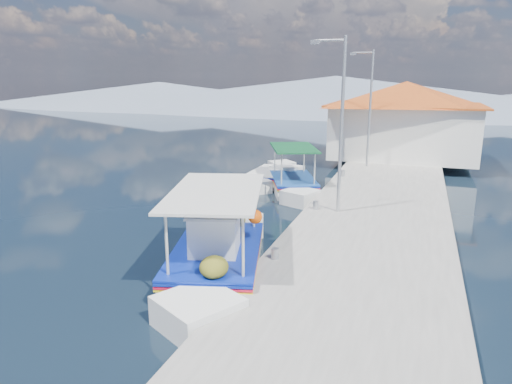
% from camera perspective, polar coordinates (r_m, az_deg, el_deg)
% --- Properties ---
extents(ground, '(160.00, 160.00, 0.00)m').
position_cam_1_polar(ground, '(16.53, -7.24, -4.37)').
color(ground, black).
rests_on(ground, ground).
extents(quay, '(5.00, 44.00, 0.50)m').
position_cam_1_polar(quay, '(20.61, 15.44, -0.33)').
color(quay, '#A19D97').
rests_on(quay, ground).
extents(bollards, '(0.20, 17.20, 0.30)m').
position_cam_1_polar(bollards, '(20.03, 9.36, 0.77)').
color(bollards, '#A5A8AD').
rests_on(bollards, quay).
extents(main_caique, '(3.64, 7.51, 2.57)m').
position_cam_1_polar(main_caique, '(12.69, -4.58, -7.74)').
color(main_caique, white).
rests_on(main_caique, ground).
extents(caique_green_canopy, '(3.36, 5.68, 2.31)m').
position_cam_1_polar(caique_green_canopy, '(21.50, 4.71, 0.99)').
color(caique_green_canopy, white).
rests_on(caique_green_canopy, ground).
extents(caique_blue_hull, '(1.68, 5.51, 0.98)m').
position_cam_1_polar(caique_blue_hull, '(23.12, 1.77, 1.76)').
color(caique_blue_hull, white).
rests_on(caique_blue_hull, ground).
extents(harbor_building, '(10.49, 10.49, 4.40)m').
position_cam_1_polar(harbor_building, '(29.09, 17.75, 8.66)').
color(harbor_building, white).
rests_on(harbor_building, quay).
extents(lamp_post_near, '(1.21, 0.14, 6.00)m').
position_cam_1_polar(lamp_post_near, '(16.24, 10.20, 9.10)').
color(lamp_post_near, '#A5A8AD').
rests_on(lamp_post_near, quay).
extents(lamp_post_far, '(1.21, 0.14, 6.00)m').
position_cam_1_polar(lamp_post_far, '(25.14, 13.67, 10.63)').
color(lamp_post_far, '#A5A8AD').
rests_on(lamp_post_far, quay).
extents(mountain_ridge, '(171.40, 96.00, 5.50)m').
position_cam_1_polar(mountain_ridge, '(70.04, 19.32, 10.75)').
color(mountain_ridge, slate).
rests_on(mountain_ridge, ground).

